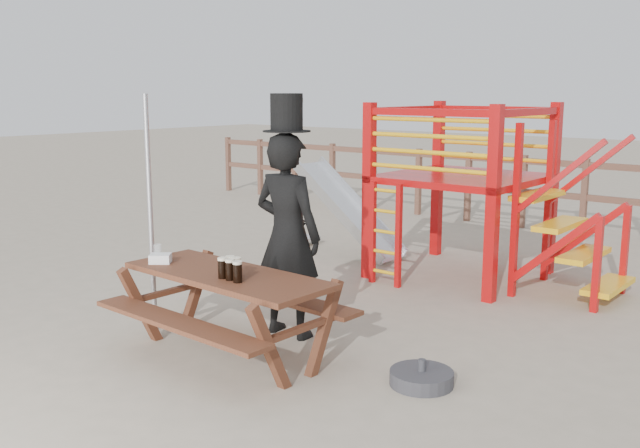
{
  "coord_description": "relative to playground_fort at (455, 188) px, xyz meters",
  "views": [
    {
      "loc": [
        4.29,
        -4.05,
        2.24
      ],
      "look_at": [
        0.3,
        0.8,
        1.06
      ],
      "focal_mm": 40.0,
      "sensor_mm": 36.0,
      "label": 1
    }
  ],
  "objects": [
    {
      "name": "ground",
      "position": [
        -0.12,
        -3.58,
        -1.07
      ],
      "size": [
        60.0,
        60.0,
        0.0
      ],
      "primitive_type": "plane",
      "color": "tan",
      "rests_on": "ground"
    },
    {
      "name": "back_fence",
      "position": [
        -0.12,
        3.42,
        -0.34
      ],
      "size": [
        15.09,
        0.09,
        1.2
      ],
      "color": "brown",
      "rests_on": "ground"
    },
    {
      "name": "playground_fort",
      "position": [
        0.0,
        0.0,
        0.0
      ],
      "size": [
        4.71,
        1.84,
        2.1
      ],
      "color": "#B70C0D",
      "rests_on": "ground"
    },
    {
      "name": "picnic_table",
      "position": [
        -0.11,
        -3.67,
        -0.61
      ],
      "size": [
        1.94,
        1.36,
        0.74
      ],
      "rotation": [
        0.0,
        0.0,
        -0.03
      ],
      "color": "brown",
      "rests_on": "ground"
    },
    {
      "name": "man_with_hat",
      "position": [
        -0.09,
        -2.93,
        -0.08
      ],
      "size": [
        0.72,
        0.5,
        2.21
      ],
      "rotation": [
        0.0,
        0.0,
        3.22
      ],
      "color": "black",
      "rests_on": "ground"
    },
    {
      "name": "metal_pole",
      "position": [
        -1.16,
        -3.63,
        0.03
      ],
      "size": [
        0.05,
        0.05,
        2.21
      ],
      "primitive_type": "cylinder",
      "color": "#B2B2B7",
      "rests_on": "ground"
    },
    {
      "name": "parasol_base",
      "position": [
        1.48,
        -3.14,
        -1.01
      ],
      "size": [
        0.49,
        0.49,
        0.21
      ],
      "color": "#333337",
      "rests_on": "ground"
    },
    {
      "name": "paper_bag",
      "position": [
        -0.81,
        -3.81,
        -0.3
      ],
      "size": [
        0.23,
        0.22,
        0.08
      ],
      "primitive_type": "cube",
      "rotation": [
        0.0,
        0.0,
        0.7
      ],
      "color": "white",
      "rests_on": "picnic_table"
    },
    {
      "name": "stout_pints",
      "position": [
        0.07,
        -3.78,
        -0.25
      ],
      "size": [
        0.26,
        0.16,
        0.17
      ],
      "color": "black",
      "rests_on": "picnic_table"
    },
    {
      "name": "empty_glasses",
      "position": [
        -0.9,
        -3.77,
        -0.27
      ],
      "size": [
        0.07,
        0.07,
        0.15
      ],
      "color": "silver",
      "rests_on": "picnic_table"
    }
  ]
}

